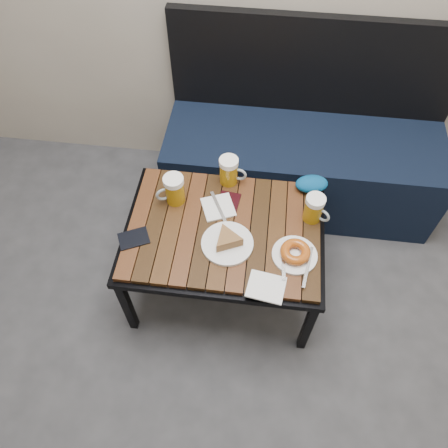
# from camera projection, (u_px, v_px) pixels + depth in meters

# --- Properties ---
(bench) EXTENTS (1.40, 0.50, 0.95)m
(bench) POSITION_uv_depth(u_px,v_px,m) (301.00, 160.00, 2.32)
(bench) COLOR black
(bench) RESTS_ON ground
(cafe_table) EXTENTS (0.84, 0.62, 0.47)m
(cafe_table) POSITION_uv_depth(u_px,v_px,m) (224.00, 234.00, 1.85)
(cafe_table) COLOR black
(cafe_table) RESTS_ON ground
(beer_mug_left) EXTENTS (0.13, 0.11, 0.14)m
(beer_mug_left) POSITION_uv_depth(u_px,v_px,m) (174.00, 190.00, 1.85)
(beer_mug_left) COLOR #9E700C
(beer_mug_left) RESTS_ON cafe_table
(beer_mug_centre) EXTENTS (0.13, 0.09, 0.14)m
(beer_mug_centre) POSITION_uv_depth(u_px,v_px,m) (229.00, 171.00, 1.91)
(beer_mug_centre) COLOR #9E700C
(beer_mug_centre) RESTS_ON cafe_table
(beer_mug_right) EXTENTS (0.12, 0.11, 0.13)m
(beer_mug_right) POSITION_uv_depth(u_px,v_px,m) (314.00, 209.00, 1.79)
(beer_mug_right) COLOR #9E700C
(beer_mug_right) RESTS_ON cafe_table
(plate_pie) EXTENTS (0.21, 0.21, 0.06)m
(plate_pie) POSITION_uv_depth(u_px,v_px,m) (227.00, 241.00, 1.75)
(plate_pie) COLOR white
(plate_pie) RESTS_ON cafe_table
(plate_bagel) EXTENTS (0.18, 0.24, 0.05)m
(plate_bagel) POSITION_uv_depth(u_px,v_px,m) (295.00, 253.00, 1.72)
(plate_bagel) COLOR white
(plate_bagel) RESTS_ON cafe_table
(napkin_left) EXTENTS (0.17, 0.17, 0.01)m
(napkin_left) POSITION_uv_depth(u_px,v_px,m) (218.00, 207.00, 1.87)
(napkin_left) COLOR white
(napkin_left) RESTS_ON cafe_table
(napkin_right) EXTENTS (0.16, 0.14, 0.01)m
(napkin_right) POSITION_uv_depth(u_px,v_px,m) (266.00, 287.00, 1.65)
(napkin_right) COLOR white
(napkin_right) RESTS_ON cafe_table
(passport_navy) EXTENTS (0.15, 0.13, 0.01)m
(passport_navy) POSITION_uv_depth(u_px,v_px,m) (134.00, 238.00, 1.78)
(passport_navy) COLOR black
(passport_navy) RESTS_ON cafe_table
(passport_burgundy) EXTENTS (0.11, 0.14, 0.01)m
(passport_burgundy) POSITION_uv_depth(u_px,v_px,m) (228.00, 203.00, 1.89)
(passport_burgundy) COLOR black
(passport_burgundy) RESTS_ON cafe_table
(knit_pouch) EXTENTS (0.16, 0.12, 0.06)m
(knit_pouch) POSITION_uv_depth(u_px,v_px,m) (312.00, 184.00, 1.92)
(knit_pouch) COLOR navy
(knit_pouch) RESTS_ON cafe_table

